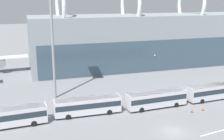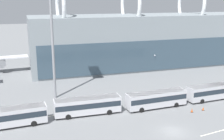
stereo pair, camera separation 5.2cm
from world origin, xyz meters
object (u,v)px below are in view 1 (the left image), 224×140
at_px(shuttle_bus_2, 156,98).
at_px(shuttle_bus_3, 213,91).
at_px(floodlight_mast, 51,3).
at_px(traffic_cone_0, 203,108).
at_px(shuttle_bus_0, 9,116).
at_px(airliner_at_gate_far, 139,45).
at_px(shuttle_bus_1, 88,105).
at_px(traffic_cone_1, 192,110).

xyz_separation_m(shuttle_bus_2, shuttle_bus_3, (13.83, 0.52, 0.00)).
bearing_deg(floodlight_mast, traffic_cone_0, -30.99).
bearing_deg(shuttle_bus_0, floodlight_mast, 50.30).
height_order(shuttle_bus_0, shuttle_bus_3, same).
bearing_deg(shuttle_bus_2, shuttle_bus_0, 178.26).
distance_m(floodlight_mast, traffic_cone_0, 36.98).
distance_m(airliner_at_gate_far, shuttle_bus_2, 47.63).
relative_size(shuttle_bus_1, traffic_cone_1, 15.30).
bearing_deg(traffic_cone_1, airliner_at_gate_far, 78.71).
distance_m(airliner_at_gate_far, traffic_cone_1, 50.45).
relative_size(airliner_at_gate_far, shuttle_bus_0, 3.29).
bearing_deg(traffic_cone_1, shuttle_bus_3, 29.99).
bearing_deg(shuttle_bus_3, traffic_cone_0, -143.86).
height_order(airliner_at_gate_far, traffic_cone_1, airliner_at_gate_far).
height_order(airliner_at_gate_far, shuttle_bus_3, airliner_at_gate_far).
height_order(shuttle_bus_0, traffic_cone_1, shuttle_bus_0).
distance_m(shuttle_bus_1, shuttle_bus_3, 27.66).
height_order(shuttle_bus_1, shuttle_bus_2, same).
bearing_deg(shuttle_bus_3, shuttle_bus_0, 178.24).
xyz_separation_m(airliner_at_gate_far, shuttle_bus_1, (-29.17, -44.25, -2.99)).
relative_size(shuttle_bus_3, traffic_cone_0, 16.26).
bearing_deg(airliner_at_gate_far, shuttle_bus_3, -172.35).
relative_size(shuttle_bus_1, floodlight_mast, 0.41).
relative_size(shuttle_bus_3, floodlight_mast, 0.41).
bearing_deg(airliner_at_gate_far, shuttle_bus_2, 170.77).
distance_m(shuttle_bus_0, floodlight_mast, 23.89).
distance_m(shuttle_bus_0, traffic_cone_1, 33.42).
height_order(shuttle_bus_0, shuttle_bus_1, same).
relative_size(floodlight_mast, traffic_cone_1, 37.26).
xyz_separation_m(floodlight_mast, traffic_cone_0, (26.70, -16.03, -19.93)).
bearing_deg(shuttle_bus_0, airliner_at_gate_far, 43.31).
xyz_separation_m(airliner_at_gate_far, traffic_cone_0, (-7.21, -49.11, -4.54)).
height_order(airliner_at_gate_far, traffic_cone_0, airliner_at_gate_far).
distance_m(shuttle_bus_0, traffic_cone_0, 36.01).
distance_m(shuttle_bus_1, shuttle_bus_2, 13.85).
xyz_separation_m(shuttle_bus_1, shuttle_bus_2, (13.83, -0.74, 0.00)).
bearing_deg(shuttle_bus_2, floodlight_mast, 144.83).
distance_m(shuttle_bus_0, shuttle_bus_2, 27.66).
height_order(shuttle_bus_1, traffic_cone_1, shuttle_bus_1).
relative_size(shuttle_bus_0, floodlight_mast, 0.41).
bearing_deg(airliner_at_gate_far, shuttle_bus_1, 156.20).
xyz_separation_m(shuttle_bus_0, floodlight_mast, (9.08, 12.28, 18.37)).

